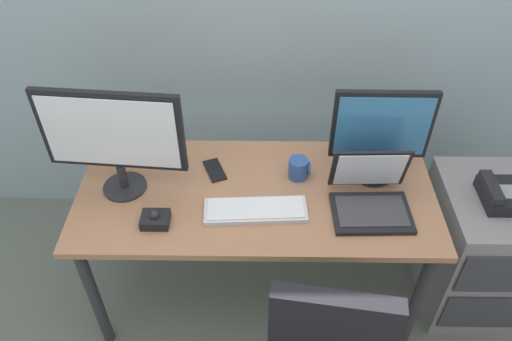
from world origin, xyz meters
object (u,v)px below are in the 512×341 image
object	(u,v)px
monitor_side	(381,131)
trackball_mouse	(155,219)
keyboard	(257,210)
cell_phone	(215,170)
file_cabinet	(475,247)
laptop	(371,197)
desk_phone	(501,194)
coffee_mug	(299,168)
banana	(368,149)
monitor_main	(112,136)

from	to	relation	value
monitor_side	trackball_mouse	size ratio (longest dim) A/B	3.84
keyboard	cell_phone	xyz separation A→B (m)	(-0.19, 0.25, -0.01)
keyboard	file_cabinet	bearing A→B (deg)	7.52
monitor_side	laptop	size ratio (longest dim) A/B	1.33
desk_phone	coffee_mug	bearing A→B (deg)	173.48
laptop	banana	size ratio (longest dim) A/B	1.68
file_cabinet	cell_phone	distance (m)	1.27
desk_phone	trackball_mouse	size ratio (longest dim) A/B	1.82
trackball_mouse	banana	bearing A→B (deg)	26.16
desk_phone	cell_phone	world-z (taller)	desk_phone
keyboard	laptop	distance (m)	0.46
trackball_mouse	cell_phone	size ratio (longest dim) A/B	0.77
keyboard	banana	bearing A→B (deg)	37.08
coffee_mug	file_cabinet	bearing A→B (deg)	-5.36
monitor_main	monitor_side	size ratio (longest dim) A/B	1.33
banana	cell_phone	bearing A→B (deg)	-169.06
monitor_side	laptop	distance (m)	0.27
monitor_side	trackball_mouse	xyz separation A→B (m)	(-0.89, -0.30, -0.21)
monitor_main	file_cabinet	bearing A→B (deg)	0.06
trackball_mouse	banana	distance (m)	1.00
monitor_main	laptop	world-z (taller)	monitor_main
trackball_mouse	coffee_mug	size ratio (longest dim) A/B	1.18
monitor_side	coffee_mug	size ratio (longest dim) A/B	4.52
cell_phone	banana	distance (m)	0.70
monitor_main	monitor_side	world-z (taller)	monitor_main
keyboard	laptop	size ratio (longest dim) A/B	1.31
monitor_main	trackball_mouse	xyz separation A→B (m)	(0.16, -0.19, -0.26)
banana	monitor_main	bearing A→B (deg)	-166.99
file_cabinet	keyboard	size ratio (longest dim) A/B	1.60
desk_phone	laptop	xyz separation A→B (m)	(-0.56, -0.08, 0.06)
file_cabinet	monitor_main	xyz separation A→B (m)	(-1.58, -0.00, 0.65)
desk_phone	file_cabinet	bearing A→B (deg)	63.22
keyboard	coffee_mug	bearing A→B (deg)	50.50
monitor_main	coffee_mug	size ratio (longest dim) A/B	6.02
trackball_mouse	banana	world-z (taller)	trackball_mouse
trackball_mouse	banana	xyz separation A→B (m)	(0.89, 0.44, -0.00)
laptop	cell_phone	xyz separation A→B (m)	(-0.64, 0.20, -0.05)
monitor_side	file_cabinet	bearing A→B (deg)	-10.78
monitor_main	trackball_mouse	world-z (taller)	monitor_main
monitor_side	coffee_mug	xyz separation A→B (m)	(-0.32, -0.02, -0.19)
desk_phone	keyboard	world-z (taller)	desk_phone
keyboard	desk_phone	bearing A→B (deg)	6.67
monitor_main	banana	xyz separation A→B (m)	(1.06, 0.24, -0.26)
desk_phone	monitor_side	bearing A→B (deg)	167.31
file_cabinet	trackball_mouse	world-z (taller)	trackball_mouse
monitor_side	coffee_mug	world-z (taller)	monitor_side
coffee_mug	trackball_mouse	bearing A→B (deg)	-154.19
laptop	desk_phone	bearing A→B (deg)	7.72
monitor_side	banana	distance (m)	0.26
file_cabinet	coffee_mug	bearing A→B (deg)	174.64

